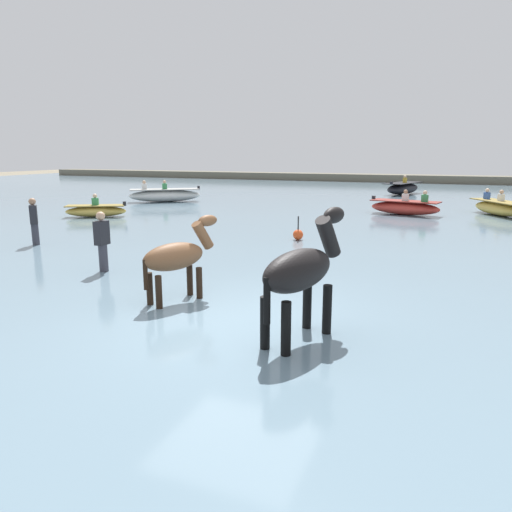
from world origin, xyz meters
TOP-DOWN VIEW (x-y plane):
  - ground_plane at (0.00, 0.00)m, footprint 120.00×120.00m
  - water_surface at (0.00, 10.00)m, footprint 90.00×90.00m
  - horse_lead_bay at (-1.43, 0.54)m, footprint 0.95×1.59m
  - horse_trailing_black at (1.17, -0.40)m, footprint 0.94×1.94m
  - boat_mid_channel at (-10.73, 9.40)m, footprint 2.57×1.92m
  - boat_near_starboard at (-11.48, 15.91)m, footprint 3.87×3.18m
  - boat_near_port at (1.31, 14.99)m, footprint 3.14×1.64m
  - boat_far_offshore at (5.10, 16.31)m, footprint 2.43×3.20m
  - boat_distant_west at (0.25, 25.81)m, footprint 2.39×3.99m
  - person_onlooker_left at (-4.16, 1.82)m, footprint 0.21×0.33m
  - person_spectator_far at (-8.13, 3.68)m, footprint 0.37×0.37m
  - channel_buoy at (-1.22, 7.33)m, footprint 0.32×0.32m
  - far_shoreline at (0.00, 39.01)m, footprint 80.00×2.40m

SIDE VIEW (x-z plane):
  - ground_plane at x=0.00m, z-range 0.00..0.00m
  - water_surface at x=0.00m, z-range 0.00..0.26m
  - channel_buoy at x=-1.22m, z-range 0.06..0.80m
  - far_shoreline at x=0.00m, z-range 0.00..0.94m
  - boat_mid_channel at x=-10.73m, z-range 0.03..1.00m
  - boat_near_port at x=1.31m, z-range 0.03..1.11m
  - boat_far_offshore at x=5.10m, z-range 0.03..1.12m
  - boat_near_starboard at x=-11.48m, z-range 0.02..1.20m
  - boat_distant_west at x=0.25m, z-range 0.02..1.25m
  - person_onlooker_left at x=-4.16m, z-range 0.05..1.68m
  - person_spectator_far at x=-8.13m, z-range 0.05..1.68m
  - horse_lead_bay at x=-1.43m, z-range 0.16..1.94m
  - horse_trailing_black at x=1.17m, z-range 0.19..2.31m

